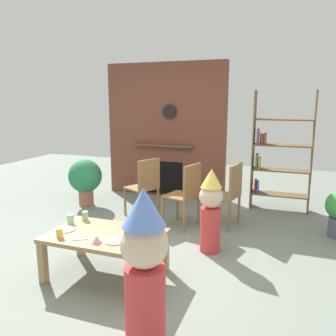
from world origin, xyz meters
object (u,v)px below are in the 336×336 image
Objects in this scene: birthday_cake_slice at (97,240)px; paper_cup_far_left at (130,236)px; child_with_cone_hat at (145,268)px; dining_chair_middle at (186,192)px; paper_cup_near_right at (70,219)px; dining_chair_left at (145,184)px; paper_cup_near_left at (146,229)px; coffee_table at (105,240)px; child_in_pink at (211,208)px; paper_plate_rear at (115,241)px; paper_cup_center at (60,233)px; paper_plate_front at (65,229)px; paper_cup_far_right at (85,216)px; bookshelf at (278,155)px; potted_plant_short at (85,178)px; dining_chair_right at (229,192)px.

paper_cup_far_left is at bearing 29.36° from birthday_cake_slice.
child_with_cone_hat is (0.73, -0.58, 0.14)m from birthday_cake_slice.
paper_cup_far_left is at bearing 104.70° from dining_chair_middle.
paper_cup_near_right is 1.66m from dining_chair_left.
paper_cup_far_left reaches higher than paper_cup_near_left.
coffee_table is at bearing 93.25° from dining_chair_middle.
child_in_pink reaches higher than paper_cup_near_left.
paper_plate_rear is (-0.20, -0.28, -0.04)m from paper_cup_near_left.
paper_cup_near_left is 0.08× the size of child_with_cone_hat.
birthday_cake_slice is at bearing 7.80° from child_with_cone_hat.
paper_cup_center reaches higher than birthday_cake_slice.
paper_plate_front is 1.61m from child_in_pink.
birthday_cake_slice is at bearing -47.78° from paper_cup_far_right.
paper_cup_far_left is 0.87m from child_with_cone_hat.
paper_plate_front is 0.51m from birthday_cake_slice.
paper_cup_near_left is 1.42m from dining_chair_middle.
paper_plate_front reaches higher than coffee_table.
child_in_pink is 0.80m from dining_chair_middle.
paper_plate_rear is 0.91m from child_with_cone_hat.
paper_cup_far_right is 0.11× the size of dining_chair_left.
dining_chair_middle reaches higher than coffee_table.
dining_chair_left is (-0.39, 1.99, 0.02)m from birthday_cake_slice.
paper_cup_near_left reaches higher than paper_cup_center.
child_in_pink is at bearing -108.61° from bookshelf.
coffee_table is 1.60m from dining_chair_middle.
paper_cup_far_right is (-0.78, 0.12, 0.00)m from paper_cup_near_left.
coffee_table is at bearing -117.74° from bookshelf.
paper_cup_near_left is 0.12× the size of potted_plant_short.
birthday_cake_slice is at bearing -150.64° from paper_cup_far_left.
paper_cup_center is at bearing -148.04° from coffee_table.
child_in_pink is 1.26× the size of potted_plant_short.
dining_chair_middle is at bearing -169.02° from dining_chair_left.
paper_plate_rear is at bearing 81.91° from dining_chair_right.
paper_cup_near_right is 0.12× the size of dining_chair_right.
paper_cup_far_right is 0.71m from paper_plate_rear.
paper_plate_rear is at bearing -2.37° from child_with_cone_hat.
paper_cup_far_left is at bearing -2.11° from paper_plate_front.
potted_plant_short is (-1.90, 1.82, -0.03)m from paper_cup_near_left.
birthday_cake_slice is 2.18m from dining_chair_right.
paper_plate_front and paper_plate_rear have the same top height.
dining_chair_middle is (0.73, 1.78, 0.01)m from paper_cup_center.
paper_cup_near_right is 1.56m from child_with_cone_hat.
paper_cup_far_right is (-0.72, 0.34, -0.00)m from paper_cup_far_left.
paper_plate_front is (-1.91, -2.88, -0.44)m from bookshelf.
paper_cup_far_right is at bearing 146.72° from coffee_table.
dining_chair_middle reaches higher than paper_cup_center.
paper_plate_front is at bearing 114.32° from dining_chair_left.
paper_cup_far_left is (-1.17, -2.90, -0.39)m from bookshelf.
paper_cup_near_left reaches higher than birthday_cake_slice.
dining_chair_left is at bearing 13.20° from dining_chair_right.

